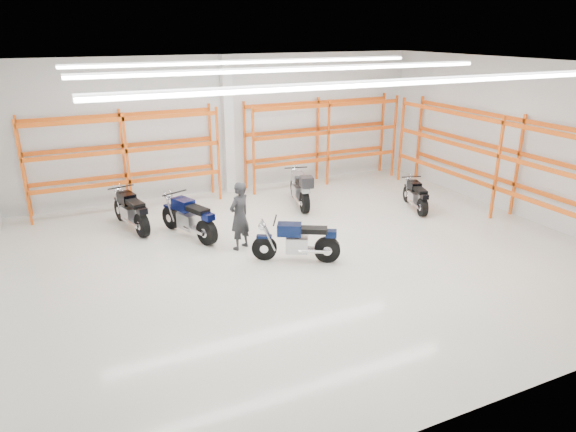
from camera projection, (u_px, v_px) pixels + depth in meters
name	position (u px, v px, depth m)	size (l,w,h in m)	color
ground	(306.00, 254.00, 12.75)	(14.00, 14.00, 0.00)	beige
room_shell	(308.00, 121.00, 11.64)	(14.02, 12.02, 4.51)	silver
motorcycle_main	(300.00, 242.00, 12.19)	(1.93, 1.16, 1.04)	black
motorcycle_back_a	(131.00, 212.00, 14.13)	(0.83, 2.20, 1.10)	black
motorcycle_back_b	(190.00, 219.00, 13.57)	(1.07, 2.19, 1.13)	black
motorcycle_back_c	(301.00, 189.00, 15.93)	(0.95, 2.30, 1.19)	black
motorcycle_back_d	(416.00, 196.00, 15.69)	(0.83, 1.83, 0.92)	black
standing_man	(239.00, 216.00, 12.77)	(0.64, 0.42, 1.75)	black
structural_column	(228.00, 126.00, 16.93)	(0.32, 0.32, 4.50)	white
pallet_racking_back_left	(125.00, 151.00, 15.46)	(5.67, 0.87, 3.00)	#E4560F
pallet_racking_back_right	(323.00, 133.00, 18.15)	(5.67, 0.87, 3.00)	#E4560F
pallet_racking_side	(509.00, 157.00, 14.68)	(0.87, 9.07, 3.00)	#E4560F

